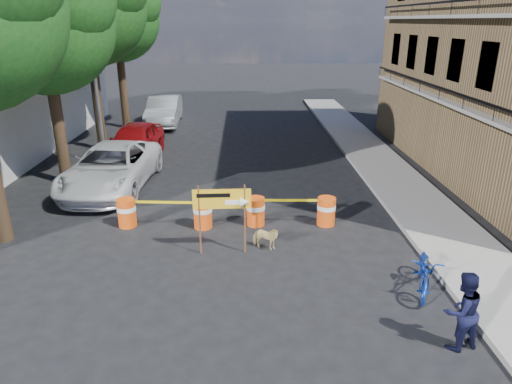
{
  "coord_description": "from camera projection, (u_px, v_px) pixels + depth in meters",
  "views": [
    {
      "loc": [
        0.19,
        -10.22,
        6.02
      ],
      "look_at": [
        0.55,
        2.29,
        1.3
      ],
      "focal_mm": 32.0,
      "sensor_mm": 36.0,
      "label": 1
    }
  ],
  "objects": [
    {
      "name": "sidewalk_east",
      "position": [
        401.0,
        186.0,
        17.43
      ],
      "size": [
        2.4,
        40.0,
        0.15
      ],
      "primitive_type": "cube",
      "color": "gray",
      "rests_on": "ground"
    },
    {
      "name": "streetlamp",
      "position": [
        95.0,
        63.0,
        18.86
      ],
      "size": [
        1.25,
        0.18,
        8.0
      ],
      "color": "gray",
      "rests_on": "ground"
    },
    {
      "name": "detour_sign",
      "position": [
        230.0,
        204.0,
        12.09
      ],
      "size": [
        1.55,
        0.29,
        1.99
      ],
      "rotation": [
        0.0,
        0.0,
        0.03
      ],
      "color": "#592D19",
      "rests_on": "ground"
    },
    {
      "name": "tree_mid_b",
      "position": [
        87.0,
        4.0,
        20.35
      ],
      "size": [
        5.67,
        5.4,
        9.62
      ],
      "color": "#332316",
      "rests_on": "ground"
    },
    {
      "name": "barrel_far_right",
      "position": [
        326.0,
        211.0,
        14.18
      ],
      "size": [
        0.58,
        0.58,
        0.9
      ],
      "color": "#EB540D",
      "rests_on": "ground"
    },
    {
      "name": "bicycle",
      "position": [
        427.0,
        254.0,
        10.53
      ],
      "size": [
        0.98,
        1.19,
        1.94
      ],
      "primitive_type": "imported",
      "rotation": [
        0.0,
        0.0,
        -0.34
      ],
      "color": "#1436A4",
      "rests_on": "ground"
    },
    {
      "name": "sedan_silver",
      "position": [
        164.0,
        111.0,
        27.81
      ],
      "size": [
        1.98,
        5.23,
        1.7
      ],
      "primitive_type": "imported",
      "rotation": [
        0.0,
        0.0,
        0.03
      ],
      "color": "#BABCC2",
      "rests_on": "ground"
    },
    {
      "name": "barrel_mid_left",
      "position": [
        203.0,
        213.0,
        13.99
      ],
      "size": [
        0.58,
        0.58,
        0.9
      ],
      "color": "#EB540D",
      "rests_on": "ground"
    },
    {
      "name": "pedestrian",
      "position": [
        462.0,
        311.0,
        8.7
      ],
      "size": [
        0.94,
        0.82,
        1.65
      ],
      "primitive_type": "imported",
      "rotation": [
        0.0,
        0.0,
        3.42
      ],
      "color": "black",
      "rests_on": "ground"
    },
    {
      "name": "ground",
      "position": [
        237.0,
        271.0,
        11.68
      ],
      "size": [
        120.0,
        120.0,
        0.0
      ],
      "primitive_type": "plane",
      "color": "black",
      "rests_on": "ground"
    },
    {
      "name": "sedan_red",
      "position": [
        135.0,
        141.0,
        20.98
      ],
      "size": [
        2.27,
        4.9,
        1.63
      ],
      "primitive_type": "imported",
      "rotation": [
        0.0,
        0.0,
        -0.07
      ],
      "color": "maroon",
      "rests_on": "ground"
    },
    {
      "name": "barrel_mid_right",
      "position": [
        256.0,
        211.0,
        14.18
      ],
      "size": [
        0.58,
        0.58,
        0.9
      ],
      "color": "#EB540D",
      "rests_on": "ground"
    },
    {
      "name": "dog",
      "position": [
        265.0,
        238.0,
        12.7
      ],
      "size": [
        0.89,
        0.66,
        0.68
      ],
      "primitive_type": "imported",
      "rotation": [
        0.0,
        0.0,
        1.16
      ],
      "color": "#DAC17C",
      "rests_on": "ground"
    },
    {
      "name": "tree_mid_a",
      "position": [
        44.0,
        21.0,
        15.93
      ],
      "size": [
        5.25,
        5.0,
        8.68
      ],
      "color": "#332316",
      "rests_on": "ground"
    },
    {
      "name": "tree_far",
      "position": [
        117.0,
        17.0,
        25.21
      ],
      "size": [
        5.04,
        4.8,
        8.84
      ],
      "color": "#332316",
      "rests_on": "ground"
    },
    {
      "name": "suv_white",
      "position": [
        111.0,
        168.0,
        17.18
      ],
      "size": [
        3.08,
        6.05,
        1.64
      ],
      "primitive_type": "imported",
      "rotation": [
        0.0,
        0.0,
        -0.06
      ],
      "color": "silver",
      "rests_on": "ground"
    },
    {
      "name": "barrel_far_left",
      "position": [
        127.0,
        212.0,
        14.08
      ],
      "size": [
        0.58,
        0.58,
        0.9
      ],
      "color": "#EB540D",
      "rests_on": "ground"
    }
  ]
}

